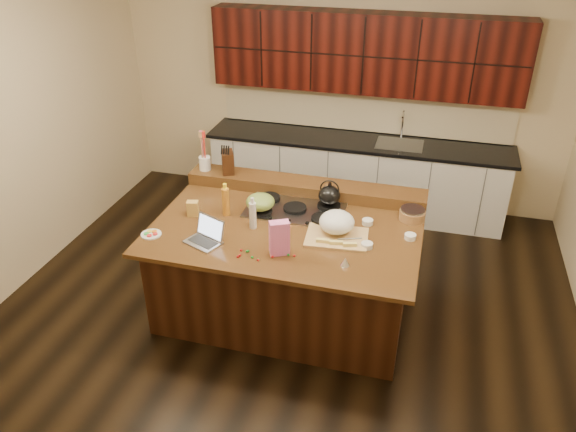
# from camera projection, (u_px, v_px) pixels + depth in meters

# --- Properties ---
(room) EXTENTS (5.52, 5.02, 2.72)m
(room) POSITION_uv_depth(u_px,v_px,m) (286.00, 184.00, 4.85)
(room) COLOR black
(room) RESTS_ON ground
(island) EXTENTS (2.40, 1.60, 0.92)m
(island) POSITION_uv_depth(u_px,v_px,m) (287.00, 268.00, 5.29)
(island) COLOR black
(island) RESTS_ON ground
(back_ledge) EXTENTS (2.40, 0.30, 0.12)m
(back_ledge) POSITION_uv_depth(u_px,v_px,m) (305.00, 187.00, 5.62)
(back_ledge) COLOR black
(back_ledge) RESTS_ON island
(cooktop) EXTENTS (0.92, 0.52, 0.05)m
(cooktop) POSITION_uv_depth(u_px,v_px,m) (295.00, 209.00, 5.30)
(cooktop) COLOR gray
(cooktop) RESTS_ON island
(back_counter) EXTENTS (3.70, 0.66, 2.40)m
(back_counter) POSITION_uv_depth(u_px,v_px,m) (359.00, 135.00, 6.82)
(back_counter) COLOR silver
(back_counter) RESTS_ON ground
(kettle) EXTENTS (0.24, 0.24, 0.19)m
(kettle) POSITION_uv_depth(u_px,v_px,m) (329.00, 195.00, 5.28)
(kettle) COLOR black
(kettle) RESTS_ON cooktop
(green_bowl) EXTENTS (0.35, 0.35, 0.15)m
(green_bowl) POSITION_uv_depth(u_px,v_px,m) (260.00, 202.00, 5.21)
(green_bowl) COLOR olive
(green_bowl) RESTS_ON cooktop
(laptop) EXTENTS (0.37, 0.33, 0.21)m
(laptop) POSITION_uv_depth(u_px,v_px,m) (206.00, 235.00, 4.82)
(laptop) COLOR #B7B7BC
(laptop) RESTS_ON island
(oil_bottle) EXTENTS (0.09, 0.09, 0.27)m
(oil_bottle) POSITION_uv_depth(u_px,v_px,m) (226.00, 202.00, 5.18)
(oil_bottle) COLOR #C17722
(oil_bottle) RESTS_ON island
(vinegar_bottle) EXTENTS (0.08, 0.08, 0.25)m
(vinegar_bottle) POSITION_uv_depth(u_px,v_px,m) (253.00, 215.00, 4.98)
(vinegar_bottle) COLOR silver
(vinegar_bottle) RESTS_ON island
(wooden_tray) EXTENTS (0.57, 0.45, 0.22)m
(wooden_tray) POSITION_uv_depth(u_px,v_px,m) (337.00, 226.00, 4.88)
(wooden_tray) COLOR tan
(wooden_tray) RESTS_ON island
(ramekin_a) EXTENTS (0.13, 0.13, 0.04)m
(ramekin_a) POSITION_uv_depth(u_px,v_px,m) (367.00, 245.00, 4.74)
(ramekin_a) COLOR white
(ramekin_a) RESTS_ON island
(ramekin_b) EXTENTS (0.11, 0.11, 0.04)m
(ramekin_b) POSITION_uv_depth(u_px,v_px,m) (368.00, 222.00, 5.08)
(ramekin_b) COLOR white
(ramekin_b) RESTS_ON island
(ramekin_c) EXTENTS (0.11, 0.11, 0.04)m
(ramekin_c) POSITION_uv_depth(u_px,v_px,m) (410.00, 237.00, 4.86)
(ramekin_c) COLOR white
(ramekin_c) RESTS_ON island
(strainer_bowl) EXTENTS (0.31, 0.31, 0.09)m
(strainer_bowl) POSITION_uv_depth(u_px,v_px,m) (412.00, 215.00, 5.15)
(strainer_bowl) COLOR #996B3F
(strainer_bowl) RESTS_ON island
(kitchen_timer) EXTENTS (0.09, 0.09, 0.07)m
(kitchen_timer) POSITION_uv_depth(u_px,v_px,m) (345.00, 261.00, 4.51)
(kitchen_timer) COLOR silver
(kitchen_timer) RESTS_ON island
(pink_bag) EXTENTS (0.18, 0.15, 0.30)m
(pink_bag) POSITION_uv_depth(u_px,v_px,m) (279.00, 238.00, 4.60)
(pink_bag) COLOR pink
(pink_bag) RESTS_ON island
(candy_plate) EXTENTS (0.22, 0.22, 0.01)m
(candy_plate) POSITION_uv_depth(u_px,v_px,m) (151.00, 234.00, 4.93)
(candy_plate) COLOR white
(candy_plate) RESTS_ON island
(package_box) EXTENTS (0.12, 0.10, 0.15)m
(package_box) POSITION_uv_depth(u_px,v_px,m) (193.00, 209.00, 5.20)
(package_box) COLOR #BF9443
(package_box) RESTS_ON island
(utensil_crock) EXTENTS (0.15, 0.15, 0.14)m
(utensil_crock) POSITION_uv_depth(u_px,v_px,m) (205.00, 163.00, 5.80)
(utensil_crock) COLOR white
(utensil_crock) RESTS_ON back_ledge
(knife_block) EXTENTS (0.18, 0.22, 0.23)m
(knife_block) POSITION_uv_depth(u_px,v_px,m) (228.00, 162.00, 5.72)
(knife_block) COLOR black
(knife_block) RESTS_ON back_ledge
(gumdrop_0) EXTENTS (0.02, 0.02, 0.02)m
(gumdrop_0) POSITION_uv_depth(u_px,v_px,m) (258.00, 260.00, 4.58)
(gumdrop_0) COLOR red
(gumdrop_0) RESTS_ON island
(gumdrop_1) EXTENTS (0.02, 0.02, 0.02)m
(gumdrop_1) POSITION_uv_depth(u_px,v_px,m) (248.00, 251.00, 4.69)
(gumdrop_1) COLOR #198C26
(gumdrop_1) RESTS_ON island
(gumdrop_2) EXTENTS (0.02, 0.02, 0.02)m
(gumdrop_2) POSITION_uv_depth(u_px,v_px,m) (273.00, 257.00, 4.61)
(gumdrop_2) COLOR red
(gumdrop_2) RESTS_ON island
(gumdrop_3) EXTENTS (0.02, 0.02, 0.02)m
(gumdrop_3) POSITION_uv_depth(u_px,v_px,m) (252.00, 257.00, 4.61)
(gumdrop_3) COLOR #198C26
(gumdrop_3) RESTS_ON island
(gumdrop_4) EXTENTS (0.02, 0.02, 0.02)m
(gumdrop_4) POSITION_uv_depth(u_px,v_px,m) (271.00, 250.00, 4.71)
(gumdrop_4) COLOR red
(gumdrop_4) RESTS_ON island
(gumdrop_5) EXTENTS (0.02, 0.02, 0.02)m
(gumdrop_5) POSITION_uv_depth(u_px,v_px,m) (288.00, 255.00, 4.64)
(gumdrop_5) COLOR #198C26
(gumdrop_5) RESTS_ON island
(gumdrop_6) EXTENTS (0.02, 0.02, 0.02)m
(gumdrop_6) POSITION_uv_depth(u_px,v_px,m) (294.00, 256.00, 4.63)
(gumdrop_6) COLOR red
(gumdrop_6) RESTS_ON island
(gumdrop_7) EXTENTS (0.02, 0.02, 0.02)m
(gumdrop_7) POSITION_uv_depth(u_px,v_px,m) (270.00, 252.00, 4.68)
(gumdrop_7) COLOR #198C26
(gumdrop_7) RESTS_ON island
(gumdrop_8) EXTENTS (0.02, 0.02, 0.02)m
(gumdrop_8) POSITION_uv_depth(u_px,v_px,m) (238.00, 257.00, 4.62)
(gumdrop_8) COLOR red
(gumdrop_8) RESTS_ON island
(gumdrop_9) EXTENTS (0.02, 0.02, 0.02)m
(gumdrop_9) POSITION_uv_depth(u_px,v_px,m) (258.00, 259.00, 4.58)
(gumdrop_9) COLOR #198C26
(gumdrop_9) RESTS_ON island
(gumdrop_10) EXTENTS (0.02, 0.02, 0.02)m
(gumdrop_10) POSITION_uv_depth(u_px,v_px,m) (241.00, 250.00, 4.70)
(gumdrop_10) COLOR red
(gumdrop_10) RESTS_ON island
(gumdrop_11) EXTENTS (0.02, 0.02, 0.02)m
(gumdrop_11) POSITION_uv_depth(u_px,v_px,m) (281.00, 250.00, 4.70)
(gumdrop_11) COLOR #198C26
(gumdrop_11) RESTS_ON island
(gumdrop_12) EXTENTS (0.02, 0.02, 0.02)m
(gumdrop_12) POSITION_uv_depth(u_px,v_px,m) (240.00, 255.00, 4.63)
(gumdrop_12) COLOR red
(gumdrop_12) RESTS_ON island
(gumdrop_13) EXTENTS (0.02, 0.02, 0.02)m
(gumdrop_13) POSITION_uv_depth(u_px,v_px,m) (247.00, 251.00, 4.69)
(gumdrop_13) COLOR #198C26
(gumdrop_13) RESTS_ON island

